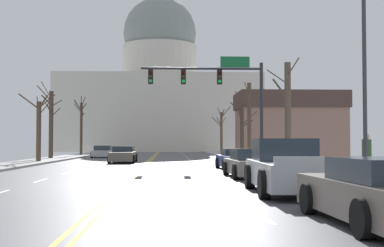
% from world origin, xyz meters
% --- Properties ---
extents(ground, '(20.00, 180.00, 0.20)m').
position_xyz_m(ground, '(0.00, -0.00, 0.02)').
color(ground, '#4C4C51').
extents(signal_gantry, '(7.91, 0.41, 6.96)m').
position_xyz_m(signal_gantry, '(4.80, 14.17, 5.16)').
color(signal_gantry, '#28282D').
rests_on(signal_gantry, ground).
extents(street_lamp_right, '(2.32, 0.24, 7.87)m').
position_xyz_m(street_lamp_right, '(7.90, -1.88, 4.81)').
color(street_lamp_right, '#333338').
rests_on(street_lamp_right, ground).
extents(capitol_building, '(34.39, 22.08, 30.46)m').
position_xyz_m(capitol_building, '(0.00, 75.03, 9.92)').
color(capitol_building, beige).
rests_on(capitol_building, ground).
extents(sedan_near_00, '(2.10, 4.65, 1.17)m').
position_xyz_m(sedan_near_00, '(5.41, 10.17, 0.55)').
color(sedan_near_00, navy).
rests_on(sedan_near_00, ground).
extents(sedan_near_01, '(2.09, 4.60, 1.24)m').
position_xyz_m(sedan_near_01, '(5.15, 3.32, 0.59)').
color(sedan_near_01, '#6B6056').
rests_on(sedan_near_01, ground).
extents(pickup_truck_near_02, '(2.35, 5.36, 1.63)m').
position_xyz_m(pickup_truck_near_02, '(5.14, -3.64, 0.72)').
color(pickup_truck_near_02, '#ADB2B7').
rests_on(pickup_truck_near_02, ground).
extents(sedan_near_03, '(2.07, 4.65, 1.23)m').
position_xyz_m(sedan_near_03, '(5.43, -9.70, 0.59)').
color(sedan_near_03, '#6B6056').
rests_on(sedan_near_03, ground).
extents(sedan_oncoming_00, '(1.95, 4.57, 1.24)m').
position_xyz_m(sedan_oncoming_00, '(-1.83, 20.14, 0.59)').
color(sedan_oncoming_00, '#6B6056').
rests_on(sedan_oncoming_00, ground).
extents(sedan_oncoming_01, '(2.09, 4.36, 1.21)m').
position_xyz_m(sedan_oncoming_01, '(-5.07, 33.82, 0.56)').
color(sedan_oncoming_01, '#9EA3A8').
rests_on(sedan_oncoming_01, ground).
extents(flank_building_01, '(12.01, 7.55, 7.24)m').
position_xyz_m(flank_building_01, '(15.44, 39.66, 3.68)').
color(flank_building_01, '#8C6656').
rests_on(flank_building_01, ground).
extents(bare_tree_00, '(2.11, 1.59, 6.15)m').
position_xyz_m(bare_tree_00, '(8.01, 21.84, 3.33)').
color(bare_tree_00, '#4C3D2D').
rests_on(bare_tree_00, ground).
extents(bare_tree_01, '(2.08, 2.06, 6.93)m').
position_xyz_m(bare_tree_01, '(-9.00, 28.04, 3.29)').
color(bare_tree_01, '#423328').
rests_on(bare_tree_01, ground).
extents(bare_tree_02, '(2.60, 2.19, 5.56)m').
position_xyz_m(bare_tree_02, '(8.78, 31.22, 2.92)').
color(bare_tree_02, '#423328').
rests_on(bare_tree_02, ground).
extents(bare_tree_03, '(2.57, 2.39, 4.97)m').
position_xyz_m(bare_tree_03, '(-8.10, 20.07, 2.61)').
color(bare_tree_03, '#4C3D2D').
rests_on(bare_tree_03, ground).
extents(bare_tree_04, '(1.43, 2.48, 6.19)m').
position_xyz_m(bare_tree_04, '(8.57, 11.03, 3.30)').
color(bare_tree_04, brown).
rests_on(bare_tree_04, ground).
extents(bare_tree_05, '(1.71, 2.21, 6.66)m').
position_xyz_m(bare_tree_05, '(-8.27, 39.92, 3.46)').
color(bare_tree_05, '#423328').
rests_on(bare_tree_05, ground).
extents(bare_tree_06, '(2.48, 1.87, 6.08)m').
position_xyz_m(bare_tree_06, '(8.39, 47.15, 3.06)').
color(bare_tree_06, brown).
rests_on(bare_tree_06, ground).
extents(pedestrian_00, '(0.35, 0.34, 1.71)m').
position_xyz_m(pedestrian_00, '(8.78, -0.49, 1.09)').
color(pedestrian_00, '#4C4238').
rests_on(pedestrian_00, ground).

